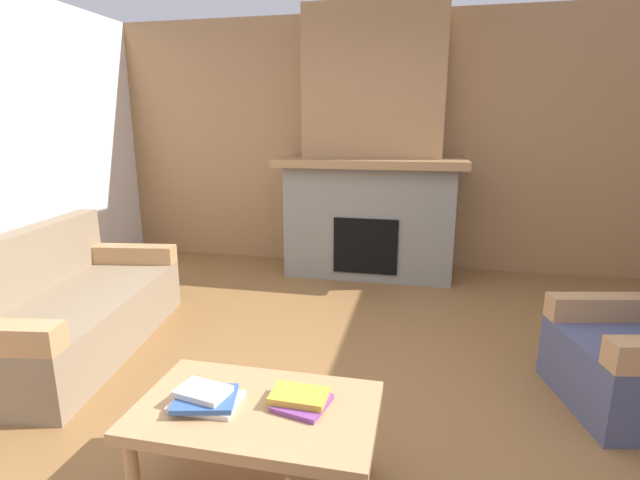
# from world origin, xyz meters

# --- Properties ---
(ground) EXTENTS (9.00, 9.00, 0.00)m
(ground) POSITION_xyz_m (0.00, 0.00, 0.00)
(ground) COLOR brown
(wall_back_wood_panel) EXTENTS (6.00, 0.12, 2.70)m
(wall_back_wood_panel) POSITION_xyz_m (0.00, 3.00, 1.35)
(wall_back_wood_panel) COLOR #997047
(wall_back_wood_panel) RESTS_ON ground
(fireplace) EXTENTS (1.90, 0.82, 2.70)m
(fireplace) POSITION_xyz_m (0.00, 2.62, 1.16)
(fireplace) COLOR gray
(fireplace) RESTS_ON ground
(couch) EXTENTS (1.10, 1.91, 0.85)m
(couch) POSITION_xyz_m (-1.88, 0.35, 0.29)
(couch) COLOR #847056
(couch) RESTS_ON ground
(coffee_table) EXTENTS (1.00, 0.60, 0.43)m
(coffee_table) POSITION_xyz_m (-0.10, -0.68, 0.38)
(coffee_table) COLOR tan
(coffee_table) RESTS_ON ground
(book_stack_near_edge) EXTENTS (0.28, 0.25, 0.07)m
(book_stack_near_edge) POSITION_xyz_m (-0.31, -0.72, 0.46)
(book_stack_near_edge) COLOR beige
(book_stack_near_edge) RESTS_ON coffee_table
(book_stack_center) EXTENTS (0.26, 0.24, 0.05)m
(book_stack_center) POSITION_xyz_m (0.08, -0.63, 0.45)
(book_stack_center) COLOR #7A3D84
(book_stack_center) RESTS_ON coffee_table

